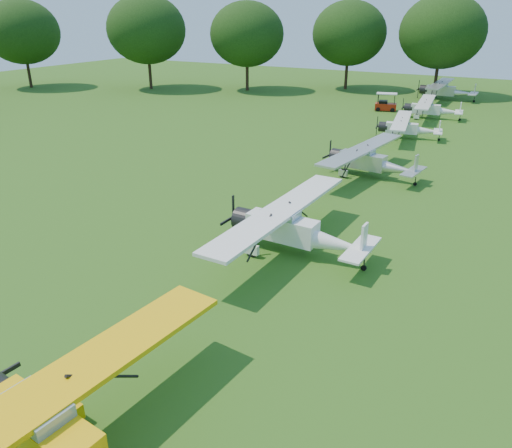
{
  "coord_description": "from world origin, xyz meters",
  "views": [
    {
      "loc": [
        10.15,
        -16.21,
        10.78
      ],
      "look_at": [
        -0.35,
        2.9,
        1.4
      ],
      "focal_mm": 35.0,
      "sensor_mm": 36.0,
      "label": 1
    }
  ],
  "objects": [
    {
      "name": "aircraft_6",
      "position": [
        0.54,
        40.01,
        1.15
      ],
      "size": [
        6.3,
        10.01,
        1.97
      ],
      "rotation": [
        0.0,
        0.0,
        0.11
      ],
      "color": "white",
      "rests_on": "ground"
    },
    {
      "name": "aircraft_3",
      "position": [
        1.26,
        3.55,
        1.34
      ],
      "size": [
        7.33,
        11.65,
        2.3
      ],
      "rotation": [
        0.0,
        0.0,
        -0.03
      ],
      "color": "white",
      "rests_on": "ground"
    },
    {
      "name": "aircraft_2",
      "position": [
        1.66,
        -10.71,
        1.4
      ],
      "size": [
        7.64,
        12.16,
        2.39
      ],
      "rotation": [
        0.0,
        0.0,
        -0.1
      ],
      "color": "yellow",
      "rests_on": "ground"
    },
    {
      "name": "golf_cart",
      "position": [
        -4.86,
        42.13,
        0.67
      ],
      "size": [
        2.61,
        1.93,
        2.01
      ],
      "rotation": [
        0.0,
        0.0,
        0.23
      ],
      "color": "#9E1E0B",
      "rests_on": "ground"
    },
    {
      "name": "tree_belt",
      "position": [
        3.57,
        0.16,
        8.03
      ],
      "size": [
        137.36,
        130.27,
        14.52
      ],
      "color": "black",
      "rests_on": "ground"
    },
    {
      "name": "aircraft_7",
      "position": [
        -0.2,
        53.35,
        1.36
      ],
      "size": [
        7.39,
        11.72,
        2.32
      ],
      "rotation": [
        0.0,
        0.0,
        0.0
      ],
      "color": "silver",
      "rests_on": "ground"
    },
    {
      "name": "aircraft_4",
      "position": [
        0.91,
        16.96,
        1.25
      ],
      "size": [
        6.85,
        10.87,
        2.13
      ],
      "rotation": [
        0.0,
        0.0,
        -0.13
      ],
      "color": "silver",
      "rests_on": "ground"
    },
    {
      "name": "aircraft_5",
      "position": [
        0.5,
        29.69,
        1.07
      ],
      "size": [
        5.87,
        9.3,
        1.83
      ],
      "rotation": [
        0.0,
        0.0,
        0.16
      ],
      "color": "white",
      "rests_on": "ground"
    },
    {
      "name": "ground",
      "position": [
        0.0,
        0.0,
        0.0
      ],
      "size": [
        160.0,
        160.0,
        0.0
      ],
      "primitive_type": "plane",
      "color": "#2A5816",
      "rests_on": "ground"
    }
  ]
}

